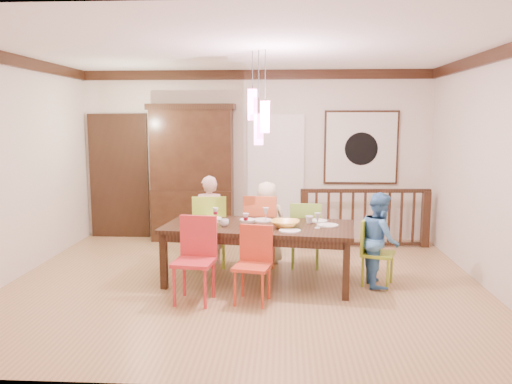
# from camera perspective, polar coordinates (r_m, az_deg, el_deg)

# --- Properties ---
(floor) EXTENTS (6.00, 6.00, 0.00)m
(floor) POSITION_cam_1_polar(r_m,az_deg,el_deg) (6.48, -1.35, -10.36)
(floor) COLOR #A27B4E
(floor) RESTS_ON ground
(ceiling) EXTENTS (6.00, 6.00, 0.00)m
(ceiling) POSITION_cam_1_polar(r_m,az_deg,el_deg) (6.19, -1.45, 15.98)
(ceiling) COLOR white
(ceiling) RESTS_ON wall_back
(wall_back) EXTENTS (6.00, 0.00, 6.00)m
(wall_back) POSITION_cam_1_polar(r_m,az_deg,el_deg) (8.65, -0.05, 4.17)
(wall_back) COLOR beige
(wall_back) RESTS_ON floor
(wall_left) EXTENTS (0.00, 5.00, 5.00)m
(wall_left) POSITION_cam_1_polar(r_m,az_deg,el_deg) (7.08, -26.42, 2.39)
(wall_left) COLOR beige
(wall_left) RESTS_ON floor
(wall_right) EXTENTS (0.00, 5.00, 5.00)m
(wall_right) POSITION_cam_1_polar(r_m,az_deg,el_deg) (6.64, 25.39, 2.12)
(wall_right) COLOR beige
(wall_right) RESTS_ON floor
(crown_molding) EXTENTS (6.00, 5.00, 0.16)m
(crown_molding) POSITION_cam_1_polar(r_m,az_deg,el_deg) (6.18, -1.45, 15.25)
(crown_molding) COLOR black
(crown_molding) RESTS_ON wall_back
(panel_door) EXTENTS (1.04, 0.07, 2.24)m
(panel_door) POSITION_cam_1_polar(r_m,az_deg,el_deg) (9.10, -15.34, 1.54)
(panel_door) COLOR black
(panel_door) RESTS_ON wall_back
(white_doorway) EXTENTS (0.97, 0.05, 2.22)m
(white_doorway) POSITION_cam_1_polar(r_m,az_deg,el_deg) (8.64, 2.25, 1.49)
(white_doorway) COLOR silver
(white_doorway) RESTS_ON wall_back
(painting) EXTENTS (1.25, 0.06, 1.25)m
(painting) POSITION_cam_1_polar(r_m,az_deg,el_deg) (8.69, 11.91, 4.99)
(painting) COLOR black
(painting) RESTS_ON wall_back
(pendant_cluster) EXTENTS (0.27, 0.21, 1.14)m
(pendant_cluster) POSITION_cam_1_polar(r_m,az_deg,el_deg) (6.18, 0.32, 8.62)
(pendant_cluster) COLOR #FA4BA2
(pendant_cluster) RESTS_ON ceiling
(dining_table) EXTENTS (2.48, 1.35, 0.75)m
(dining_table) POSITION_cam_1_polar(r_m,az_deg,el_deg) (6.34, 0.31, -4.43)
(dining_table) COLOR black
(dining_table) RESTS_ON floor
(chair_far_left) EXTENTS (0.51, 0.51, 1.03)m
(chair_far_left) POSITION_cam_1_polar(r_m,az_deg,el_deg) (7.10, -5.28, -3.79)
(chair_far_left) COLOR #92BE2D
(chair_far_left) RESTS_ON floor
(chair_far_mid) EXTENTS (0.51, 0.51, 1.03)m
(chair_far_mid) POSITION_cam_1_polar(r_m,az_deg,el_deg) (7.12, 0.70, -3.72)
(chair_far_mid) COLOR #C7552B
(chair_far_mid) RESTS_ON floor
(chair_far_right) EXTENTS (0.44, 0.44, 0.94)m
(chair_far_right) POSITION_cam_1_polar(r_m,az_deg,el_deg) (7.07, 5.67, -4.28)
(chair_far_right) COLOR #73A434
(chair_far_right) RESTS_ON floor
(chair_near_left) EXTENTS (0.49, 0.49, 0.97)m
(chair_near_left) POSITION_cam_1_polar(r_m,az_deg,el_deg) (5.72, -7.13, -7.14)
(chair_near_left) COLOR red
(chair_near_left) RESTS_ON floor
(chair_near_mid) EXTENTS (0.46, 0.46, 0.87)m
(chair_near_mid) POSITION_cam_1_polar(r_m,az_deg,el_deg) (5.68, -0.42, -7.80)
(chair_near_mid) COLOR #BF3920
(chair_near_mid) RESTS_ON floor
(chair_end_right) EXTENTS (0.48, 0.48, 0.83)m
(chair_end_right) POSITION_cam_1_polar(r_m,az_deg,el_deg) (6.45, 13.78, -6.26)
(chair_end_right) COLOR olive
(chair_end_right) RESTS_ON floor
(china_hutch) EXTENTS (1.48, 0.46, 2.33)m
(china_hutch) POSITION_cam_1_polar(r_m,az_deg,el_deg) (8.61, -7.29, 2.20)
(china_hutch) COLOR black
(china_hutch) RESTS_ON floor
(balustrade) EXTENTS (2.11, 0.20, 0.96)m
(balustrade) POSITION_cam_1_polar(r_m,az_deg,el_deg) (8.32, 12.32, -2.79)
(balustrade) COLOR black
(balustrade) RESTS_ON floor
(person_far_left) EXTENTS (0.49, 0.33, 1.28)m
(person_far_left) POSITION_cam_1_polar(r_m,az_deg,el_deg) (7.19, -5.35, -3.21)
(person_far_left) COLOR #FEC5C1
(person_far_left) RESTS_ON floor
(person_far_mid) EXTENTS (0.65, 0.50, 1.20)m
(person_far_mid) POSITION_cam_1_polar(r_m,az_deg,el_deg) (7.19, 1.23, -3.53)
(person_far_mid) COLOR beige
(person_far_mid) RESTS_ON floor
(person_end_right) EXTENTS (0.47, 0.59, 1.18)m
(person_end_right) POSITION_cam_1_polar(r_m,az_deg,el_deg) (6.44, 13.95, -5.26)
(person_end_right) COLOR #4685C6
(person_end_right) RESTS_ON floor
(serving_bowl) EXTENTS (0.39, 0.39, 0.09)m
(serving_bowl) POSITION_cam_1_polar(r_m,az_deg,el_deg) (6.18, 3.37, -3.65)
(serving_bowl) COLOR gold
(serving_bowl) RESTS_ON dining_table
(small_bowl) EXTENTS (0.25, 0.25, 0.06)m
(small_bowl) POSITION_cam_1_polar(r_m,az_deg,el_deg) (6.35, -0.96, -3.41)
(small_bowl) COLOR white
(small_bowl) RESTS_ON dining_table
(cup_left) EXTENTS (0.13, 0.13, 0.09)m
(cup_left) POSITION_cam_1_polar(r_m,az_deg,el_deg) (6.24, -3.66, -3.52)
(cup_left) COLOR silver
(cup_left) RESTS_ON dining_table
(cup_right) EXTENTS (0.13, 0.13, 0.10)m
(cup_right) POSITION_cam_1_polar(r_m,az_deg,el_deg) (6.44, 6.12, -3.15)
(cup_right) COLOR silver
(cup_right) RESTS_ON dining_table
(plate_far_left) EXTENTS (0.26, 0.26, 0.01)m
(plate_far_left) POSITION_cam_1_polar(r_m,az_deg,el_deg) (6.72, -5.05, -3.01)
(plate_far_left) COLOR white
(plate_far_left) RESTS_ON dining_table
(plate_far_mid) EXTENTS (0.26, 0.26, 0.01)m
(plate_far_mid) POSITION_cam_1_polar(r_m,az_deg,el_deg) (6.58, 0.73, -3.23)
(plate_far_mid) COLOR white
(plate_far_mid) RESTS_ON dining_table
(plate_far_right) EXTENTS (0.26, 0.26, 0.01)m
(plate_far_right) POSITION_cam_1_polar(r_m,az_deg,el_deg) (6.58, 7.04, -3.28)
(plate_far_right) COLOR white
(plate_far_right) RESTS_ON dining_table
(plate_near_left) EXTENTS (0.26, 0.26, 0.01)m
(plate_near_left) POSITION_cam_1_polar(r_m,az_deg,el_deg) (6.11, -7.17, -4.19)
(plate_near_left) COLOR white
(plate_near_left) RESTS_ON dining_table
(plate_near_mid) EXTENTS (0.26, 0.26, 0.01)m
(plate_near_mid) POSITION_cam_1_polar(r_m,az_deg,el_deg) (5.97, 3.90, -4.43)
(plate_near_mid) COLOR white
(plate_near_mid) RESTS_ON dining_table
(plate_end_right) EXTENTS (0.26, 0.26, 0.01)m
(plate_end_right) POSITION_cam_1_polar(r_m,az_deg,el_deg) (6.33, 8.22, -3.78)
(plate_end_right) COLOR white
(plate_end_right) RESTS_ON dining_table
(wine_glass_a) EXTENTS (0.08, 0.08, 0.19)m
(wine_glass_a) POSITION_cam_1_polar(r_m,az_deg,el_deg) (6.48, -4.65, -2.65)
(wine_glass_a) COLOR #590C19
(wine_glass_a) RESTS_ON dining_table
(wine_glass_b) EXTENTS (0.08, 0.08, 0.19)m
(wine_glass_b) POSITION_cam_1_polar(r_m,az_deg,el_deg) (6.47, 1.13, -2.62)
(wine_glass_b) COLOR silver
(wine_glass_b) RESTS_ON dining_table
(wine_glass_c) EXTENTS (0.08, 0.08, 0.19)m
(wine_glass_c) POSITION_cam_1_polar(r_m,az_deg,el_deg) (6.08, -1.18, -3.34)
(wine_glass_c) COLOR #590C19
(wine_glass_c) RESTS_ON dining_table
(wine_glass_d) EXTENTS (0.08, 0.08, 0.19)m
(wine_glass_d) POSITION_cam_1_polar(r_m,az_deg,el_deg) (6.16, 7.03, -3.25)
(wine_glass_d) COLOR silver
(wine_glass_d) RESTS_ON dining_table
(napkin) EXTENTS (0.18, 0.14, 0.01)m
(napkin) POSITION_cam_1_polar(r_m,az_deg,el_deg) (5.99, -0.75, -4.36)
(napkin) COLOR #D83359
(napkin) RESTS_ON dining_table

